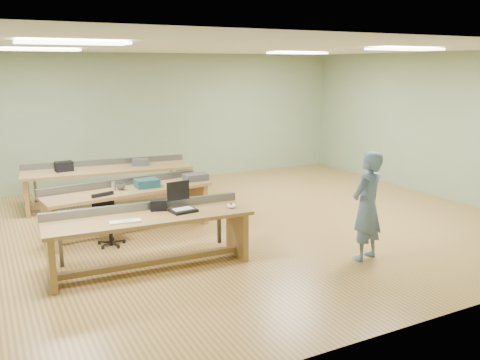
# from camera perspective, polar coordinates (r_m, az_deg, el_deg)

# --- Properties ---
(floor) EXTENTS (10.00, 10.00, 0.00)m
(floor) POSITION_cam_1_polar(r_m,az_deg,el_deg) (8.78, -2.20, -5.32)
(floor) COLOR #A3813D
(floor) RESTS_ON ground
(ceiling) EXTENTS (10.00, 10.00, 0.00)m
(ceiling) POSITION_cam_1_polar(r_m,az_deg,el_deg) (8.35, -2.38, 14.65)
(ceiling) COLOR silver
(ceiling) RESTS_ON wall_back
(wall_back) EXTENTS (10.00, 0.04, 3.00)m
(wall_back) POSITION_cam_1_polar(r_m,az_deg,el_deg) (12.15, -10.40, 6.78)
(wall_back) COLOR gray
(wall_back) RESTS_ON floor
(wall_front) EXTENTS (10.00, 0.04, 3.00)m
(wall_front) POSITION_cam_1_polar(r_m,az_deg,el_deg) (5.17, 16.97, -1.50)
(wall_front) COLOR gray
(wall_front) RESTS_ON floor
(wall_right) EXTENTS (0.04, 8.00, 3.00)m
(wall_right) POSITION_cam_1_polar(r_m,az_deg,el_deg) (11.47, 21.07, 5.79)
(wall_right) COLOR gray
(wall_right) RESTS_ON floor
(fluor_panels) EXTENTS (6.20, 3.50, 0.03)m
(fluor_panels) POSITION_cam_1_polar(r_m,az_deg,el_deg) (8.35, -2.38, 14.44)
(fluor_panels) COLOR white
(fluor_panels) RESTS_ON ceiling
(workbench_front) EXTENTS (2.79, 0.88, 0.86)m
(workbench_front) POSITION_cam_1_polar(r_m,az_deg,el_deg) (7.00, -10.12, -5.49)
(workbench_front) COLOR olive
(workbench_front) RESTS_ON floor
(workbench_mid) EXTENTS (2.82, 1.06, 0.86)m
(workbench_mid) POSITION_cam_1_polar(r_m,az_deg,el_deg) (8.56, -12.42, -2.22)
(workbench_mid) COLOR olive
(workbench_mid) RESTS_ON floor
(workbench_back) EXTENTS (3.28, 1.17, 0.86)m
(workbench_back) POSITION_cam_1_polar(r_m,az_deg,el_deg) (10.36, -14.57, 0.31)
(workbench_back) COLOR olive
(workbench_back) RESTS_ON floor
(person) EXTENTS (0.66, 0.52, 1.57)m
(person) POSITION_cam_1_polar(r_m,az_deg,el_deg) (7.38, 14.07, -2.87)
(person) COLOR slate
(person) RESTS_ON floor
(laptop_base) EXTENTS (0.37, 0.31, 0.04)m
(laptop_base) POSITION_cam_1_polar(r_m,az_deg,el_deg) (7.05, -6.42, -3.41)
(laptop_base) COLOR black
(laptop_base) RESTS_ON workbench_front
(laptop_screen) EXTENTS (0.34, 0.05, 0.27)m
(laptop_screen) POSITION_cam_1_polar(r_m,az_deg,el_deg) (7.11, -6.96, -1.21)
(laptop_screen) COLOR black
(laptop_screen) RESTS_ON laptop_base
(keyboard) EXTENTS (0.41, 0.18, 0.02)m
(keyboard) POSITION_cam_1_polar(r_m,az_deg,el_deg) (6.70, -12.76, -4.58)
(keyboard) COLOR silver
(keyboard) RESTS_ON workbench_front
(trackball_mouse) EXTENTS (0.17, 0.18, 0.06)m
(trackball_mouse) POSITION_cam_1_polar(r_m,az_deg,el_deg) (7.20, -0.96, -2.90)
(trackball_mouse) COLOR white
(trackball_mouse) RESTS_ON workbench_front
(camera_bag) EXTENTS (0.25, 0.20, 0.15)m
(camera_bag) POSITION_cam_1_polar(r_m,az_deg,el_deg) (7.15, -9.15, -2.80)
(camera_bag) COLOR black
(camera_bag) RESTS_ON workbench_front
(task_chair) EXTENTS (0.54, 0.54, 0.81)m
(task_chair) POSITION_cam_1_polar(r_m,az_deg,el_deg) (8.12, -14.49, -5.06)
(task_chair) COLOR black
(task_chair) RESTS_ON floor
(parts_bin_teal) EXTENTS (0.38, 0.29, 0.13)m
(parts_bin_teal) POSITION_cam_1_polar(r_m,az_deg,el_deg) (8.55, -10.41, -0.34)
(parts_bin_teal) COLOR #153E45
(parts_bin_teal) RESTS_ON workbench_mid
(parts_bin_grey) EXTENTS (0.41, 0.27, 0.11)m
(parts_bin_grey) POSITION_cam_1_polar(r_m,az_deg,el_deg) (8.95, -5.01, 0.33)
(parts_bin_grey) COLOR #3B3B3E
(parts_bin_grey) RESTS_ON workbench_mid
(mug) EXTENTS (0.16, 0.16, 0.11)m
(mug) POSITION_cam_1_polar(r_m,az_deg,el_deg) (8.45, -13.24, -0.72)
(mug) COLOR #3B3B3E
(mug) RESTS_ON workbench_mid
(drinks_can) EXTENTS (0.09, 0.09, 0.13)m
(drinks_can) POSITION_cam_1_polar(r_m,az_deg,el_deg) (8.49, -14.01, -0.63)
(drinks_can) COLOR silver
(drinks_can) RESTS_ON workbench_mid
(storage_box_back) EXTENTS (0.33, 0.24, 0.18)m
(storage_box_back) POSITION_cam_1_polar(r_m,az_deg,el_deg) (10.24, -19.16, 1.46)
(storage_box_back) COLOR black
(storage_box_back) RESTS_ON workbench_back
(tray_back) EXTENTS (0.38, 0.33, 0.13)m
(tray_back) POSITION_cam_1_polar(r_m,az_deg,el_deg) (10.44, -11.13, 1.98)
(tray_back) COLOR #3B3B3E
(tray_back) RESTS_ON workbench_back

